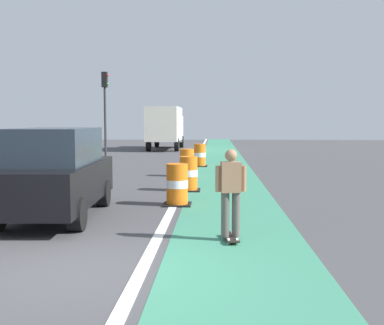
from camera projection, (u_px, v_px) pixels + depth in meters
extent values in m
plane|color=#424244|center=(81.00, 270.00, 7.15)|extent=(100.00, 100.00, 0.00)
cube|color=#387F60|center=(226.00, 177.00, 18.97)|extent=(2.50, 80.00, 0.01)
cube|color=silver|center=(188.00, 177.00, 19.04)|extent=(0.20, 80.00, 0.01)
cube|color=black|center=(230.00, 237.00, 8.92)|extent=(0.32, 0.82, 0.02)
cylinder|color=silver|center=(224.00, 234.00, 9.17)|extent=(0.05, 0.11, 0.11)
cylinder|color=silver|center=(232.00, 234.00, 9.18)|extent=(0.05, 0.11, 0.11)
cylinder|color=silver|center=(228.00, 241.00, 8.66)|extent=(0.05, 0.11, 0.11)
cylinder|color=silver|center=(237.00, 241.00, 8.67)|extent=(0.05, 0.11, 0.11)
cylinder|color=#514C47|center=(225.00, 214.00, 8.87)|extent=(0.15, 0.15, 0.82)
cylinder|color=#514C47|center=(236.00, 214.00, 8.89)|extent=(0.15, 0.15, 0.82)
cube|color=#9E7051|center=(231.00, 177.00, 8.82)|extent=(0.39, 0.26, 0.56)
cylinder|color=#9E7051|center=(218.00, 179.00, 8.81)|extent=(0.09, 0.09, 0.48)
cylinder|color=#9E7051|center=(244.00, 179.00, 8.84)|extent=(0.09, 0.09, 0.48)
sphere|color=#9E7051|center=(231.00, 155.00, 8.79)|extent=(0.22, 0.22, 0.22)
cube|color=black|center=(56.00, 183.00, 11.04)|extent=(2.05, 4.68, 0.90)
cube|color=#232D38|center=(55.00, 146.00, 10.97)|extent=(1.75, 2.92, 0.80)
cylinder|color=black|center=(40.00, 193.00, 12.50)|extent=(0.31, 0.69, 0.68)
cylinder|color=black|center=(103.00, 193.00, 12.50)|extent=(0.31, 0.69, 0.68)
cylinder|color=black|center=(77.00, 214.00, 9.66)|extent=(0.31, 0.69, 0.68)
cylinder|color=orange|center=(177.00, 196.00, 12.66)|extent=(0.56, 0.56, 0.42)
cylinder|color=white|center=(177.00, 184.00, 12.63)|extent=(0.57, 0.57, 0.21)
cylinder|color=orange|center=(177.00, 172.00, 12.61)|extent=(0.56, 0.56, 0.42)
cube|color=black|center=(177.00, 204.00, 12.68)|extent=(0.73, 0.73, 0.04)
cylinder|color=orange|center=(189.00, 183.00, 15.26)|extent=(0.56, 0.56, 0.42)
cylinder|color=white|center=(189.00, 173.00, 15.24)|extent=(0.57, 0.57, 0.21)
cylinder|color=orange|center=(189.00, 163.00, 15.21)|extent=(0.56, 0.56, 0.42)
cube|color=black|center=(189.00, 190.00, 15.28)|extent=(0.73, 0.73, 0.04)
cylinder|color=orange|center=(187.00, 170.00, 19.25)|extent=(0.56, 0.56, 0.42)
cylinder|color=white|center=(187.00, 162.00, 19.22)|extent=(0.57, 0.57, 0.21)
cylinder|color=orange|center=(187.00, 154.00, 19.20)|extent=(0.56, 0.56, 0.42)
cube|color=black|center=(187.00, 176.00, 19.27)|extent=(0.73, 0.73, 0.04)
cylinder|color=orange|center=(200.00, 161.00, 23.46)|extent=(0.56, 0.56, 0.42)
cylinder|color=white|center=(200.00, 155.00, 23.43)|extent=(0.57, 0.57, 0.21)
cylinder|color=orange|center=(200.00, 148.00, 23.40)|extent=(0.56, 0.56, 0.42)
cube|color=black|center=(200.00, 166.00, 23.48)|extent=(0.73, 0.73, 0.04)
cube|color=silver|center=(165.00, 124.00, 36.46)|extent=(2.30, 5.60, 2.50)
cube|color=silver|center=(169.00, 129.00, 40.33)|extent=(2.20, 1.90, 2.10)
cylinder|color=black|center=(157.00, 142.00, 40.27)|extent=(0.30, 0.96, 0.96)
cylinder|color=black|center=(182.00, 142.00, 40.17)|extent=(0.30, 0.96, 0.96)
cylinder|color=black|center=(149.00, 145.00, 35.24)|extent=(0.30, 0.96, 0.96)
cylinder|color=black|center=(177.00, 145.00, 35.14)|extent=(0.30, 0.96, 0.96)
cylinder|color=#2D2D2D|center=(105.00, 123.00, 28.90)|extent=(0.14, 0.14, 4.20)
cube|color=black|center=(105.00, 80.00, 28.68)|extent=(0.32, 0.32, 0.90)
sphere|color=red|center=(107.00, 75.00, 28.65)|extent=(0.16, 0.16, 0.16)
sphere|color=green|center=(108.00, 84.00, 28.70)|extent=(0.16, 0.16, 0.16)
cylinder|color=#33333D|center=(93.00, 154.00, 26.33)|extent=(0.20, 0.20, 0.86)
cube|color=white|center=(93.00, 141.00, 26.27)|extent=(0.34, 0.20, 0.54)
sphere|color=beige|center=(93.00, 134.00, 26.24)|extent=(0.20, 0.20, 0.20)
cylinder|color=#33333D|center=(95.00, 155.00, 24.90)|extent=(0.20, 0.20, 0.86)
cube|color=red|center=(94.00, 142.00, 24.84)|extent=(0.34, 0.20, 0.54)
sphere|color=tan|center=(94.00, 134.00, 24.80)|extent=(0.20, 0.20, 0.20)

